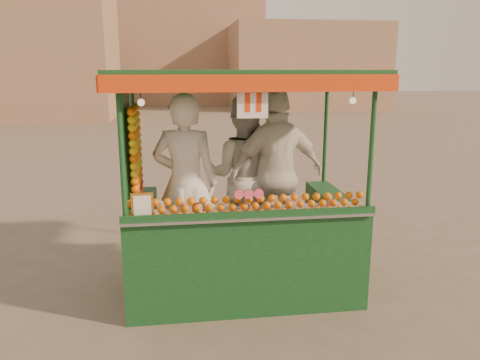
{
  "coord_description": "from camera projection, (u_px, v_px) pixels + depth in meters",
  "views": [
    {
      "loc": [
        -1.08,
        -5.06,
        2.37
      ],
      "look_at": [
        -0.42,
        -0.32,
        1.24
      ],
      "focal_mm": 35.28,
      "sensor_mm": 36.0,
      "label": 1
    }
  ],
  "objects": [
    {
      "name": "ground",
      "position": [
        271.0,
        275.0,
        5.57
      ],
      "size": [
        90.0,
        90.0,
        0.0
      ],
      "primitive_type": "plane",
      "color": "brown",
      "rests_on": "ground"
    },
    {
      "name": "building_left",
      "position": [
        8.0,
        56.0,
        22.95
      ],
      "size": [
        10.0,
        6.0,
        6.0
      ],
      "primitive_type": "cube",
      "color": "#9A7157",
      "rests_on": "ground"
    },
    {
      "name": "building_right",
      "position": [
        304.0,
        67.0,
        29.07
      ],
      "size": [
        9.0,
        6.0,
        5.0
      ],
      "primitive_type": "cube",
      "color": "#9A7157",
      "rests_on": "ground"
    },
    {
      "name": "building_center",
      "position": [
        159.0,
        53.0,
        33.42
      ],
      "size": [
        14.0,
        7.0,
        7.0
      ],
      "primitive_type": "cube",
      "color": "#9A7157",
      "rests_on": "ground"
    },
    {
      "name": "juice_cart",
      "position": [
        236.0,
        224.0,
        5.0
      ],
      "size": [
        2.6,
        1.68,
        2.36
      ],
      "color": "#0F391E",
      "rests_on": "ground"
    },
    {
      "name": "vendor_left",
      "position": [
        186.0,
        183.0,
        4.91
      ],
      "size": [
        0.76,
        0.58,
        1.87
      ],
      "rotation": [
        0.0,
        0.0,
        2.94
      ],
      "color": "white",
      "rests_on": "ground"
    },
    {
      "name": "vendor_middle",
      "position": [
        243.0,
        175.0,
        5.38
      ],
      "size": [
        1.03,
        0.88,
        1.82
      ],
      "rotation": [
        0.0,
        0.0,
        2.9
      ],
      "color": "beige",
      "rests_on": "ground"
    },
    {
      "name": "vendor_right",
      "position": [
        277.0,
        175.0,
        5.21
      ],
      "size": [
        1.2,
        0.73,
        1.91
      ],
      "rotation": [
        0.0,
        0.0,
        3.39
      ],
      "color": "silver",
      "rests_on": "ground"
    }
  ]
}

